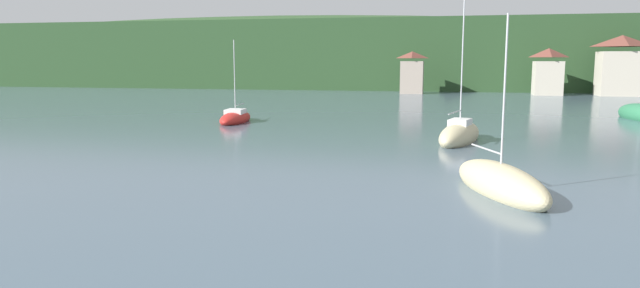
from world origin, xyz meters
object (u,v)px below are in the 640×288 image
sailboat_far_1 (235,118)px  sailboat_mid_3 (500,184)px  shore_building_west (412,73)px  sailboat_far_4 (460,135)px  sailboat_far_7 (640,114)px  shore_building_westcentral (548,72)px  shore_building_central (621,67)px

sailboat_far_1 → sailboat_mid_3: 30.62m
shore_building_west → sailboat_mid_3: bearing=-83.5°
sailboat_far_4 → sailboat_mid_3: bearing=-160.7°
sailboat_far_7 → sailboat_mid_3: bearing=147.0°
shore_building_westcentral → sailboat_far_7: sailboat_far_7 is taller
shore_building_west → sailboat_far_4: bearing=-83.2°
sailboat_mid_3 → sailboat_far_7: bearing=133.7°
shore_building_west → sailboat_far_4: (6.60, -55.32, -2.82)m
shore_building_central → sailboat_far_4: (-24.51, -56.18, -3.95)m
shore_building_west → sailboat_far_4: size_ratio=0.60×
shore_building_west → sailboat_far_7: bearing=-57.9°
sailboat_far_4 → shore_building_west: bearing=21.0°
shore_building_central → sailboat_far_4: size_ratio=0.80×
shore_building_westcentral → sailboat_far_4: 57.60m
sailboat_far_4 → sailboat_far_7: bearing=-27.2°
shore_building_central → sailboat_far_7: 38.64m
sailboat_far_1 → sailboat_far_4: size_ratio=0.66×
sailboat_far_1 → sailboat_mid_3: size_ratio=0.97×
sailboat_far_4 → sailboat_far_7: sailboat_far_4 is taller
shore_building_westcentral → sailboat_far_7: 37.33m
shore_building_west → sailboat_far_1: size_ratio=0.91×
shore_building_westcentral → sailboat_far_7: size_ratio=0.79×
shore_building_west → sailboat_far_1: bearing=-104.6°
shore_building_westcentral → sailboat_far_7: bearing=-86.5°
shore_building_westcentral → sailboat_mid_3: 71.74m
shore_building_westcentral → shore_building_central: size_ratio=0.79×
shore_building_westcentral → shore_building_central: (10.37, 0.43, 0.91)m
sailboat_mid_3 → sailboat_far_4: sailboat_far_4 is taller
shore_building_central → sailboat_far_1: 64.78m
shore_building_westcentral → shore_building_central: 10.42m
sailboat_far_1 → sailboat_mid_3: bearing=36.3°
shore_building_westcentral → sailboat_far_4: size_ratio=0.64×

